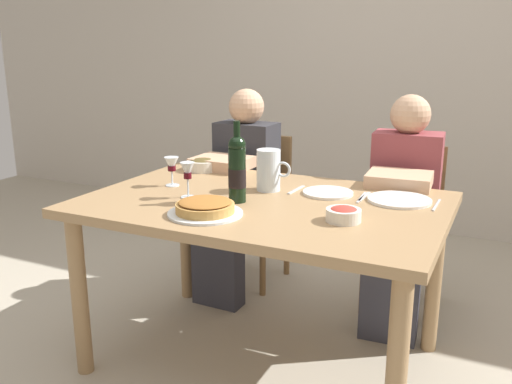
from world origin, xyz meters
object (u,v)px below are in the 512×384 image
at_px(olive_bowl, 203,164).
at_px(diner_right, 401,206).
at_px(wine_glass_right_diner, 172,166).
at_px(diner_left, 237,188).
at_px(water_pitcher, 269,172).
at_px(baked_tart, 205,208).
at_px(wine_bottle, 237,169).
at_px(chair_left, 256,198).
at_px(dining_table, 264,221).
at_px(dinner_plate_right_setting, 328,193).
at_px(chair_right, 406,216).
at_px(wine_glass_left_diner, 188,173).
at_px(salad_bowl, 344,214).
at_px(dinner_plate_left_setting, 399,200).

bearing_deg(olive_bowl, diner_right, 15.67).
distance_m(wine_glass_right_diner, diner_left, 0.64).
relative_size(water_pitcher, baked_tart, 0.63).
bearing_deg(water_pitcher, wine_bottle, -100.24).
xyz_separation_m(wine_glass_right_diner, chair_left, (0.04, 0.83, -0.36)).
bearing_deg(wine_glass_right_diner, dining_table, -4.71).
distance_m(baked_tart, dinner_plate_right_setting, 0.60).
relative_size(wine_bottle, water_pitcher, 1.82).
bearing_deg(wine_glass_right_diner, chair_left, 87.31).
xyz_separation_m(olive_bowl, chair_right, (0.97, 0.51, -0.30)).
xyz_separation_m(wine_bottle, wine_glass_left_diner, (-0.22, -0.03, -0.03)).
bearing_deg(chair_right, wine_glass_right_diner, 38.65).
height_order(wine_bottle, chair_left, wine_bottle).
relative_size(wine_bottle, diner_left, 0.29).
distance_m(wine_bottle, diner_left, 0.84).
bearing_deg(diner_left, wine_bottle, 119.01).
bearing_deg(wine_glass_left_diner, salad_bowl, -2.91).
xyz_separation_m(salad_bowl, dinner_plate_right_setting, (-0.17, 0.35, -0.02)).
distance_m(chair_left, diner_left, 0.26).
relative_size(wine_glass_left_diner, dinner_plate_left_setting, 0.58).
bearing_deg(olive_bowl, dinner_plate_left_setting, -8.33).
relative_size(dining_table, chair_right, 1.72).
distance_m(salad_bowl, olive_bowl, 1.05).
xyz_separation_m(water_pitcher, chair_left, (-0.40, 0.71, -0.35)).
bearing_deg(wine_glass_right_diner, chair_right, 42.49).
distance_m(diner_left, chair_right, 0.94).
xyz_separation_m(dinner_plate_left_setting, diner_right, (-0.07, 0.43, -0.15)).
height_order(salad_bowl, diner_right, diner_right).
relative_size(dining_table, dinner_plate_left_setting, 5.66).
bearing_deg(wine_glass_right_diner, olive_bowl, 96.44).
height_order(wine_glass_right_diner, chair_left, wine_glass_right_diner).
height_order(wine_glass_right_diner, chair_right, wine_glass_right_diner).
xyz_separation_m(baked_tart, dinner_plate_right_setting, (0.33, 0.50, -0.02)).
relative_size(wine_bottle, wine_glass_left_diner, 2.20).
height_order(dinner_plate_left_setting, chair_left, chair_left).
bearing_deg(wine_glass_left_diner, baked_tart, -43.53).
bearing_deg(diner_right, salad_bowl, 81.28).
bearing_deg(wine_bottle, wine_glass_right_diner, 164.51).
bearing_deg(diner_left, dinner_plate_left_setting, 159.11).
xyz_separation_m(dinner_plate_right_setting, diner_right, (0.24, 0.45, -0.15)).
distance_m(wine_bottle, wine_glass_left_diner, 0.23).
bearing_deg(wine_bottle, olive_bowl, 134.03).
xyz_separation_m(salad_bowl, diner_right, (0.07, 0.80, -0.17)).
distance_m(dining_table, dinner_plate_left_setting, 0.58).
bearing_deg(water_pitcher, diner_left, 130.61).
xyz_separation_m(water_pitcher, olive_bowl, (-0.48, 0.22, -0.05)).
xyz_separation_m(baked_tart, dinner_plate_left_setting, (0.64, 0.51, -0.02)).
relative_size(wine_glass_right_diner, dinner_plate_right_setting, 0.61).
relative_size(wine_glass_right_diner, diner_left, 0.12).
relative_size(salad_bowl, wine_glass_left_diner, 0.85).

